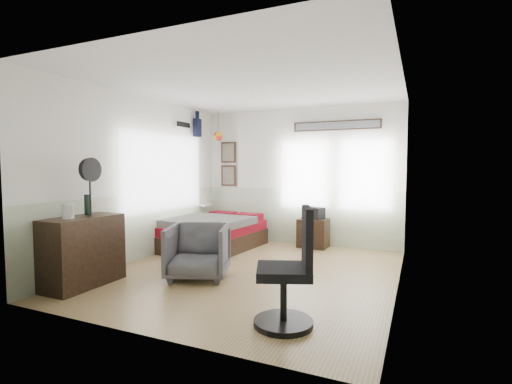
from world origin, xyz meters
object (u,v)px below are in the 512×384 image
dresser (83,251)px  task_chair (290,278)px  bed (214,233)px  armchair (198,251)px  nightstand (313,233)px

dresser → task_chair: size_ratio=0.86×
bed → task_chair: task_chair is taller
dresser → bed: bearing=80.3°
bed → task_chair: (2.41, -2.66, 0.18)m
armchair → dresser: bearing=-163.9°
dresser → armchair: 1.48m
nightstand → task_chair: bearing=-76.6°
bed → task_chair: size_ratio=1.72×
dresser → nightstand: bearing=58.5°
bed → armchair: size_ratio=2.43×
task_chair → armchair: bearing=128.5°
armchair → nightstand: (0.94, 2.58, -0.10)m
dresser → armchair: bearing=36.5°
bed → dresser: 2.62m
dresser → armchair: dresser is taller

